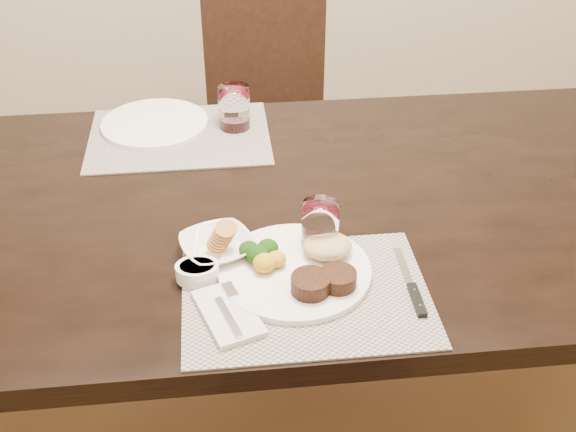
{
  "coord_description": "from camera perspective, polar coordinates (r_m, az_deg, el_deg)",
  "views": [
    {
      "loc": [
        -0.18,
        -1.34,
        1.64
      ],
      "look_at": [
        -0.05,
        -0.16,
        0.82
      ],
      "focal_mm": 45.0,
      "sensor_mm": 36.0,
      "label": 1
    }
  ],
  "objects": [
    {
      "name": "wine_glass_far",
      "position": [
        1.89,
        -4.27,
        8.38
      ],
      "size": [
        0.08,
        0.08,
        0.11
      ],
      "rotation": [
        0.0,
        0.0,
        0.41
      ],
      "color": "white",
      "rests_on": "placemat_far"
    },
    {
      "name": "dining_table",
      "position": [
        1.66,
        1.12,
        -1.08
      ],
      "size": [
        2.0,
        1.0,
        0.75
      ],
      "color": "black",
      "rests_on": "ground"
    },
    {
      "name": "placemat_near",
      "position": [
        1.36,
        1.42,
        -6.22
      ],
      "size": [
        0.46,
        0.34,
        0.0
      ],
      "primitive_type": "cube",
      "color": "gray",
      "rests_on": "dining_table"
    },
    {
      "name": "sauce_ramekin",
      "position": [
        1.39,
        -7.17,
        -4.33
      ],
      "size": [
        0.08,
        0.13,
        0.07
      ],
      "rotation": [
        0.0,
        0.0,
        -0.24
      ],
      "color": "white",
      "rests_on": "placemat_near"
    },
    {
      "name": "wine_glass_near",
      "position": [
        1.44,
        2.54,
        -1.0
      ],
      "size": [
        0.08,
        0.08,
        0.1
      ],
      "rotation": [
        0.0,
        0.0,
        -0.28
      ],
      "color": "white",
      "rests_on": "placemat_near"
    },
    {
      "name": "steak_knife",
      "position": [
        1.37,
        9.9,
        -5.91
      ],
      "size": [
        0.02,
        0.21,
        0.01
      ],
      "rotation": [
        0.0,
        0.0,
        -0.01
      ],
      "color": "white",
      "rests_on": "placemat_near"
    },
    {
      "name": "dinner_plate",
      "position": [
        1.39,
        1.12,
        -4.06
      ],
      "size": [
        0.3,
        0.3,
        0.05
      ],
      "rotation": [
        0.0,
        0.0,
        -0.18
      ],
      "color": "white",
      "rests_on": "placemat_near"
    },
    {
      "name": "cracker_bowl",
      "position": [
        1.44,
        -5.61,
        -2.39
      ],
      "size": [
        0.18,
        0.18,
        0.06
      ],
      "rotation": [
        0.0,
        0.0,
        0.34
      ],
      "color": "white",
      "rests_on": "placemat_near"
    },
    {
      "name": "chair_far",
      "position": [
        2.54,
        -1.6,
        8.18
      ],
      "size": [
        0.42,
        0.42,
        0.9
      ],
      "color": "black",
      "rests_on": "ground"
    },
    {
      "name": "placemat_far",
      "position": [
        1.89,
        -8.57,
        6.25
      ],
      "size": [
        0.46,
        0.34,
        0.0
      ],
      "primitive_type": "cube",
      "color": "gray",
      "rests_on": "dining_table"
    },
    {
      "name": "far_plate",
      "position": [
        1.94,
        -10.49,
        7.21
      ],
      "size": [
        0.28,
        0.28,
        0.01
      ],
      "primitive_type": "cylinder",
      "color": "white",
      "rests_on": "placemat_far"
    },
    {
      "name": "ground_plane",
      "position": [
        2.12,
        0.91,
        -15.85
      ],
      "size": [
        4.5,
        4.5,
        0.0
      ],
      "primitive_type": "plane",
      "color": "#4B2C18",
      "rests_on": "ground"
    },
    {
      "name": "napkin_fork",
      "position": [
        1.31,
        -4.73,
        -7.64
      ],
      "size": [
        0.13,
        0.18,
        0.02
      ],
      "rotation": [
        0.0,
        0.0,
        0.32
      ],
      "color": "silver",
      "rests_on": "placemat_near"
    }
  ]
}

